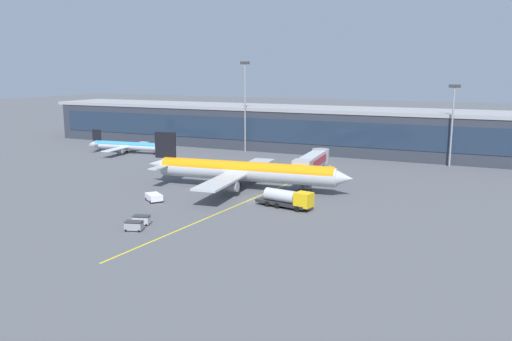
# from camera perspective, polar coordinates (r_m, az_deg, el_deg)

# --- Properties ---
(ground_plane) EXTENTS (700.00, 700.00, 0.00)m
(ground_plane) POSITION_cam_1_polar(r_m,az_deg,el_deg) (98.17, 0.29, -3.31)
(ground_plane) COLOR #515459
(apron_lead_in_line) EXTENTS (6.11, 79.81, 0.01)m
(apron_lead_in_line) POSITION_cam_1_polar(r_m,az_deg,el_deg) (100.64, -0.12, -2.96)
(apron_lead_in_line) COLOR yellow
(apron_lead_in_line) RESTS_ON ground_plane
(terminal_building) EXTENTS (195.83, 20.80, 13.03)m
(terminal_building) POSITION_cam_1_polar(r_m,az_deg,el_deg) (159.20, 8.18, 4.40)
(terminal_building) COLOR #2D333D
(terminal_building) RESTS_ON ground_plane
(main_airliner) EXTENTS (44.38, 35.43, 11.08)m
(main_airliner) POSITION_cam_1_polar(r_m,az_deg,el_deg) (107.17, -1.29, -0.06)
(main_airliner) COLOR #B2B7BC
(main_airliner) RESTS_ON ground_plane
(jet_bridge) EXTENTS (5.13, 19.06, 6.46)m
(jet_bridge) POSITION_cam_1_polar(r_m,az_deg,el_deg) (113.31, 6.17, 0.98)
(jet_bridge) COLOR #B2B7BC
(jet_bridge) RESTS_ON ground_plane
(fuel_tanker) EXTENTS (11.07, 4.39, 3.25)m
(fuel_tanker) POSITION_cam_1_polar(r_m,az_deg,el_deg) (92.84, 3.46, -3.05)
(fuel_tanker) COLOR #232326
(fuel_tanker) RESTS_ON ground_plane
(pushback_tug) EXTENTS (4.42, 4.11, 1.40)m
(pushback_tug) POSITION_cam_1_polar(r_m,az_deg,el_deg) (99.48, -10.98, -2.82)
(pushback_tug) COLOR white
(pushback_tug) RESTS_ON ground_plane
(baggage_cart_0) EXTENTS (2.98, 2.26, 1.48)m
(baggage_cart_0) POSITION_cam_1_polar(r_m,az_deg,el_deg) (82.23, -13.07, -5.83)
(baggage_cart_0) COLOR gray
(baggage_cart_0) RESTS_ON ground_plane
(baggage_cart_1) EXTENTS (2.98, 2.26, 1.48)m
(baggage_cart_1) POSITION_cam_1_polar(r_m,az_deg,el_deg) (85.10, -12.30, -5.24)
(baggage_cart_1) COLOR #B2B7BC
(baggage_cart_1) RESTS_ON ground_plane
(commuter_jet_far) EXTENTS (26.98, 21.55, 6.60)m
(commuter_jet_far) POSITION_cam_1_polar(r_m,az_deg,el_deg) (158.99, -13.65, 2.62)
(commuter_jet_far) COLOR silver
(commuter_jet_far) RESTS_ON ground_plane
(apron_light_mast_1) EXTENTS (2.80, 0.50, 20.51)m
(apron_light_mast_1) POSITION_cam_1_polar(r_m,az_deg,el_deg) (140.48, 20.50, 5.31)
(apron_light_mast_1) COLOR gray
(apron_light_mast_1) RESTS_ON ground_plane
(apron_light_mast_2) EXTENTS (2.80, 0.50, 26.48)m
(apron_light_mast_2) POSITION_cam_1_polar(r_m,az_deg,el_deg) (155.73, -1.19, 7.59)
(apron_light_mast_2) COLOR gray
(apron_light_mast_2) RESTS_ON ground_plane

